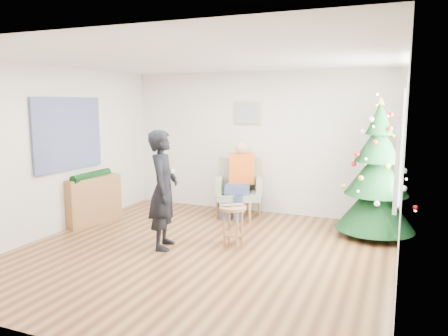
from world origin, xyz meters
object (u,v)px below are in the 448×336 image
at_px(christmas_tree, 377,175).
at_px(console, 92,200).
at_px(armchair, 239,195).
at_px(stool, 233,226).
at_px(standing_man, 163,190).

relative_size(christmas_tree, console, 2.14).
bearing_deg(armchair, christmas_tree, -27.80).
bearing_deg(console, armchair, 48.43).
relative_size(christmas_tree, stool, 3.70).
height_order(christmas_tree, armchair, christmas_tree).
distance_m(stool, standing_man, 1.12).
bearing_deg(stool, console, 175.86).
distance_m(armchair, standing_man, 2.13).
bearing_deg(armchair, standing_man, -119.48).
relative_size(stool, armchair, 0.56).
relative_size(armchair, standing_man, 0.62).
bearing_deg(christmas_tree, stool, -145.72).
height_order(standing_man, console, standing_man).
height_order(armchair, standing_man, standing_man).
height_order(stool, console, console).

